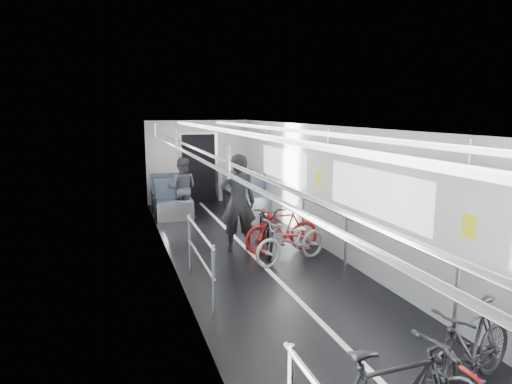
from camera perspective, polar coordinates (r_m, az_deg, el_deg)
car_shell at (r=8.43m, az=-0.56°, el=-0.44°), size 3.02×14.01×2.41m
bike_right_near at (r=5.00m, az=25.08°, el=-17.22°), size 1.57×0.86×0.91m
bike_right_mid at (r=8.15m, az=4.49°, el=-6.06°), size 1.64×0.99×0.81m
bike_right_far at (r=8.69m, az=3.28°, el=-4.73°), size 1.50×0.45×0.89m
bike_aisle at (r=8.90m, az=1.31°, el=-4.33°), size 0.93×1.80×0.90m
person_standing at (r=8.73m, az=-2.26°, el=-1.34°), size 0.76×0.57×1.88m
person_seated at (r=11.49m, az=-9.21°, el=0.47°), size 0.90×0.79×1.54m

